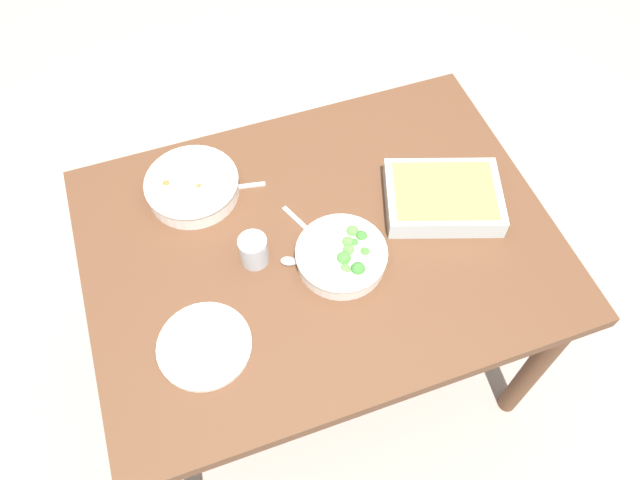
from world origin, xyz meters
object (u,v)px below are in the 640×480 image
(broccoli_bowl, at_px, (342,255))
(spoon_spare, at_px, (305,263))
(drink_cup, at_px, (254,251))
(spoon_by_broccoli, at_px, (312,234))
(baking_dish, at_px, (443,196))
(side_plate, at_px, (204,346))
(spoon_by_stew, at_px, (224,188))
(stew_bowl, at_px, (192,186))

(broccoli_bowl, height_order, spoon_spare, broccoli_bowl)
(drink_cup, relative_size, spoon_by_broccoli, 0.50)
(baking_dish, bearing_deg, side_plate, -164.57)
(spoon_spare, bearing_deg, side_plate, -155.23)
(baking_dish, relative_size, spoon_spare, 2.15)
(baking_dish, bearing_deg, spoon_by_stew, 155.93)
(baking_dish, relative_size, side_plate, 1.61)
(broccoli_bowl, height_order, side_plate, broccoli_bowl)
(stew_bowl, height_order, drink_cup, drink_cup)
(spoon_by_broccoli, bearing_deg, spoon_spare, -120.36)
(spoon_by_broccoli, height_order, spoon_spare, same)
(drink_cup, bearing_deg, spoon_by_broccoli, 7.61)
(spoon_by_stew, bearing_deg, side_plate, -110.09)
(side_plate, bearing_deg, stew_bowl, 79.98)
(stew_bowl, height_order, baking_dish, same)
(baking_dish, xyz_separation_m, drink_cup, (-0.52, -0.00, 0.00))
(spoon_by_broccoli, relative_size, spoon_spare, 1.02)
(stew_bowl, bearing_deg, drink_cup, -69.17)
(side_plate, height_order, spoon_spare, side_plate)
(broccoli_bowl, relative_size, spoon_spare, 1.39)
(stew_bowl, distance_m, spoon_by_stew, 0.08)
(stew_bowl, height_order, spoon_spare, stew_bowl)
(spoon_by_broccoli, distance_m, spoon_spare, 0.09)
(broccoli_bowl, height_order, spoon_by_stew, broccoli_bowl)
(baking_dish, height_order, spoon_spare, baking_dish)
(stew_bowl, height_order, side_plate, stew_bowl)
(drink_cup, bearing_deg, broccoli_bowl, -21.69)
(stew_bowl, relative_size, spoon_spare, 1.52)
(side_plate, height_order, spoon_by_broccoli, side_plate)
(broccoli_bowl, distance_m, spoon_by_broccoli, 0.11)
(stew_bowl, distance_m, spoon_by_broccoli, 0.35)
(side_plate, relative_size, spoon_by_stew, 1.25)
(baking_dish, distance_m, spoon_by_broccoli, 0.36)
(baking_dish, bearing_deg, stew_bowl, 157.54)
(drink_cup, height_order, spoon_by_stew, drink_cup)
(drink_cup, distance_m, spoon_spare, 0.13)
(baking_dish, xyz_separation_m, side_plate, (-0.69, -0.19, -0.03))
(spoon_by_stew, bearing_deg, baking_dish, -24.07)
(stew_bowl, distance_m, drink_cup, 0.27)
(side_plate, height_order, spoon_by_stew, side_plate)
(broccoli_bowl, xyz_separation_m, drink_cup, (-0.20, 0.08, 0.01))
(broccoli_bowl, xyz_separation_m, spoon_spare, (-0.09, 0.02, -0.03))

